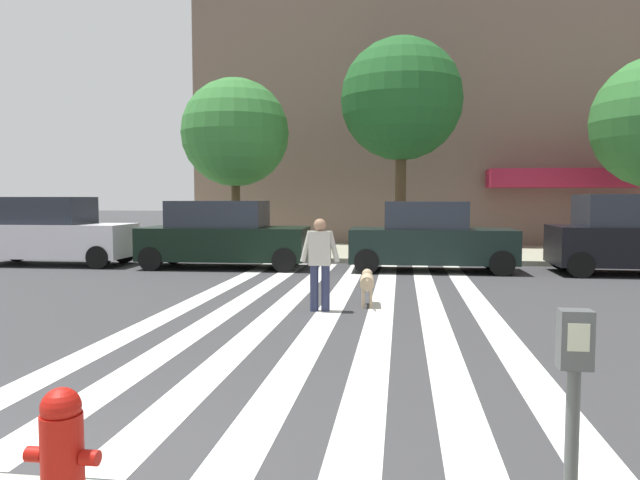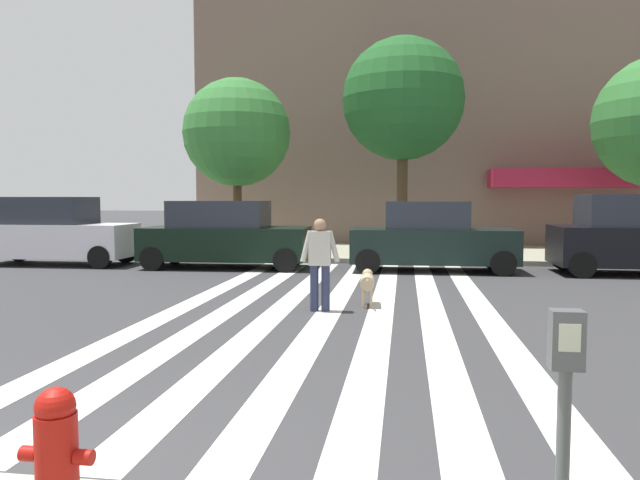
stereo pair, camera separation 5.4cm
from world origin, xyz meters
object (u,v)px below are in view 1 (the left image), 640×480
at_px(parking_meter_curbside, 573,417).
at_px(dog_on_leash, 367,282).
at_px(fire_hydrant, 62,455).
at_px(parked_car_near_curb, 53,233).
at_px(parked_car_third_in_line, 430,238).
at_px(street_tree_nearest, 235,133).
at_px(street_tree_middle, 401,100).
at_px(parked_car_behind_first, 223,235).
at_px(parked_car_fourth_in_line, 640,236).
at_px(pedestrian_dog_walker, 320,259).

xyz_separation_m(parking_meter_curbside, dog_on_leash, (-1.38, 8.19, -0.59)).
bearing_deg(fire_hydrant, dog_on_leash, 80.51).
xyz_separation_m(parking_meter_curbside, parked_car_near_curb, (-11.08, 13.61, -0.07)).
bearing_deg(parked_car_third_in_line, parking_meter_curbside, -90.06).
bearing_deg(street_tree_nearest, street_tree_middle, 1.52).
bearing_deg(parked_car_near_curb, parked_car_behind_first, -0.01).
relative_size(parked_car_fourth_in_line, street_tree_middle, 0.63).
relative_size(parked_car_third_in_line, pedestrian_dog_walker, 2.72).
bearing_deg(street_tree_middle, dog_on_leash, -93.76).
relative_size(street_tree_nearest, dog_on_leash, 5.88).
bearing_deg(street_tree_middle, parked_car_third_in_line, -76.79).
distance_m(parked_car_near_curb, parked_car_fourth_in_line, 16.49).
distance_m(fire_hydrant, street_tree_middle, 17.42).
bearing_deg(parked_car_fourth_in_line, parked_car_behind_first, -179.99).
height_order(parked_car_fourth_in_line, street_tree_nearest, street_tree_nearest).
relative_size(fire_hydrant, street_tree_middle, 0.11).
distance_m(fire_hydrant, dog_on_leash, 7.90).
relative_size(street_tree_middle, dog_on_leash, 7.06).
relative_size(fire_hydrant, parked_car_behind_first, 0.16).
relative_size(fire_hydrant, pedestrian_dog_walker, 0.47).
xyz_separation_m(parking_meter_curbside, parked_car_fourth_in_line, (5.40, 13.61, -0.01)).
distance_m(parked_car_behind_first, parked_car_third_in_line, 5.83).
xyz_separation_m(street_tree_nearest, pedestrian_dog_walker, (4.21, -9.38, -3.29)).
distance_m(fire_hydrant, parked_car_behind_first, 13.59).
height_order(fire_hydrant, street_tree_nearest, street_tree_nearest).
height_order(parked_car_near_curb, pedestrian_dog_walker, parked_car_near_curb).
height_order(pedestrian_dog_walker, dog_on_leash, pedestrian_dog_walker).
relative_size(parked_car_fourth_in_line, dog_on_leash, 4.44).
distance_m(parked_car_third_in_line, dog_on_leash, 5.62).
xyz_separation_m(pedestrian_dog_walker, dog_on_leash, (0.80, 0.66, -0.48)).
relative_size(street_tree_nearest, street_tree_middle, 0.83).
xyz_separation_m(parked_car_near_curb, parked_car_behind_first, (5.27, -0.00, -0.03)).
relative_size(parking_meter_curbside, pedestrian_dog_walker, 0.83).
xyz_separation_m(parked_car_near_curb, parked_car_third_in_line, (11.10, -0.00, -0.06)).
relative_size(parked_car_third_in_line, parked_car_fourth_in_line, 1.00).
xyz_separation_m(parked_car_behind_first, parked_car_fourth_in_line, (11.22, 0.00, 0.09)).
bearing_deg(street_tree_nearest, parked_car_fourth_in_line, -15.63).
bearing_deg(pedestrian_dog_walker, parked_car_fourth_in_line, 38.77).
distance_m(parking_meter_curbside, dog_on_leash, 8.32).
distance_m(fire_hydrant, parking_meter_curbside, 2.76).
xyz_separation_m(street_tree_middle, dog_on_leash, (-0.58, -8.87, -4.78)).
relative_size(parked_car_near_curb, parked_car_behind_first, 0.96).
xyz_separation_m(parked_car_fourth_in_line, dog_on_leash, (-6.78, -5.42, -0.58)).
bearing_deg(parking_meter_curbside, street_tree_nearest, 110.69).
bearing_deg(pedestrian_dog_walker, dog_on_leash, 39.67).
relative_size(fire_hydrant, parked_car_third_in_line, 0.17).
bearing_deg(parked_car_behind_first, parked_car_fourth_in_line, 0.01).
xyz_separation_m(parked_car_behind_first, parked_car_third_in_line, (5.83, 0.00, -0.03)).
bearing_deg(dog_on_leash, pedestrian_dog_walker, -140.33).
bearing_deg(parked_car_third_in_line, pedestrian_dog_walker, -109.78).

